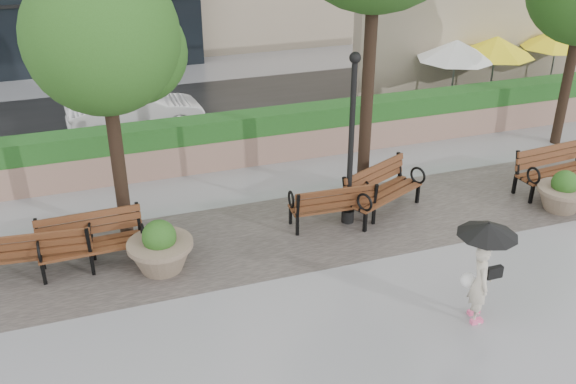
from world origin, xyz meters
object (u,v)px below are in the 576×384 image
object	(u,v)px
bench_0	(43,260)
pedestrian	(483,262)
lamppost	(351,152)
car_right	(136,112)
bench_1	(94,253)
bench_3	(382,200)
planter_right	(562,195)
planter_left	(161,251)
bench_4	(554,179)
bench_2	(332,212)

from	to	relation	value
bench_0	pedestrian	size ratio (longest dim) A/B	1.08
lamppost	car_right	distance (m)	8.09
bench_0	bench_1	distance (m)	0.96
bench_3	planter_right	size ratio (longest dim) A/B	1.88
bench_3	lamppost	bearing A→B (deg)	164.06
bench_3	lamppost	world-z (taller)	lamppost
bench_0	bench_3	world-z (taller)	bench_3
bench_0	planter_right	bearing A→B (deg)	-179.45
planter_right	pedestrian	bearing A→B (deg)	-145.96
bench_3	car_right	world-z (taller)	car_right
bench_3	planter_left	world-z (taller)	bench_3
bench_0	lamppost	world-z (taller)	lamppost
bench_3	car_right	size ratio (longest dim) A/B	0.55
bench_0	bench_4	distance (m)	11.83
bench_0	planter_right	world-z (taller)	bench_0
planter_left	car_right	distance (m)	7.66
pedestrian	bench_1	bearing A→B (deg)	80.86
bench_2	lamppost	world-z (taller)	lamppost
bench_0	car_right	world-z (taller)	car_right
bench_2	planter_right	distance (m)	5.40
lamppost	pedestrian	bearing A→B (deg)	-79.21
planter_right	car_right	distance (m)	11.90
bench_1	planter_right	size ratio (longest dim) A/B	1.77
lamppost	pedestrian	xyz separation A→B (m)	(0.74, -3.88, -0.55)
planter_right	bench_0	bearing A→B (deg)	174.49
bench_1	car_right	bearing A→B (deg)	74.63
bench_2	car_right	world-z (taller)	car_right
planter_right	car_right	xyz separation A→B (m)	(-8.67, 8.15, 0.27)
planter_left	bench_3	bearing A→B (deg)	7.82
bench_0	bench_3	size ratio (longest dim) A/B	0.94
bench_1	car_right	size ratio (longest dim) A/B	0.52
bench_3	bench_4	world-z (taller)	bench_4
bench_4	pedestrian	world-z (taller)	pedestrian
car_right	pedestrian	distance (m)	11.86
bench_0	car_right	distance (m)	7.55
bench_4	lamppost	bearing A→B (deg)	172.42
bench_0	lamppost	bearing A→B (deg)	-174.27
lamppost	pedestrian	distance (m)	3.99
bench_0	pedestrian	bearing A→B (deg)	157.41
car_right	bench_3	bearing A→B (deg)	-149.59
bench_0	bench_3	xyz separation A→B (m)	(7.36, 0.12, 0.01)
planter_left	car_right	size ratio (longest dim) A/B	0.32
bench_2	pedestrian	size ratio (longest dim) A/B	1.01
bench_4	car_right	world-z (taller)	car_right
bench_4	bench_1	bearing A→B (deg)	173.73
bench_3	planter_left	bearing A→B (deg)	162.51
bench_3	pedestrian	xyz separation A→B (m)	(-0.19, -4.03, 0.82)
planter_right	lamppost	xyz separation A→B (m)	(-4.92, 1.06, 1.31)
bench_0	bench_1	world-z (taller)	bench_1
bench_3	bench_1	bearing A→B (deg)	156.39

